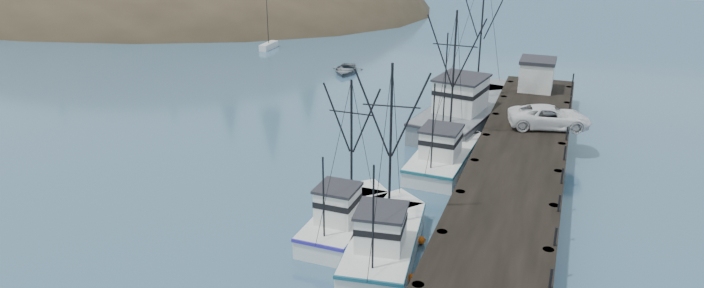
# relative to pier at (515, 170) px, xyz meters

# --- Properties ---
(ground) EXTENTS (400.00, 400.00, 0.00)m
(ground) POSITION_rel_pier_xyz_m (-14.00, -16.00, -1.69)
(ground) COLOR #32536F
(ground) RESTS_ON ground
(pier) EXTENTS (6.00, 44.00, 2.00)m
(pier) POSITION_rel_pier_xyz_m (0.00, 0.00, 0.00)
(pier) COLOR black
(pier) RESTS_ON ground
(headland) EXTENTS (134.80, 78.00, 51.00)m
(headland) POSITION_rel_pier_xyz_m (-88.95, 62.61, -6.24)
(headland) COLOR #382D1E
(headland) RESTS_ON ground
(moored_sailboats) EXTENTS (24.41, 18.83, 6.35)m
(moored_sailboats) POSITION_rel_pier_xyz_m (-45.58, 41.87, -1.36)
(moored_sailboats) COLOR white
(moored_sailboats) RESTS_ON ground
(trawler_near) EXTENTS (4.37, 10.35, 10.56)m
(trawler_near) POSITION_rel_pier_xyz_m (-5.67, -9.73, -0.87)
(trawler_near) COLOR white
(trawler_near) RESTS_ON ground
(trawler_mid) EXTENTS (3.21, 8.80, 9.08)m
(trawler_mid) POSITION_rel_pier_xyz_m (-8.48, -8.16, -0.87)
(trawler_mid) COLOR white
(trawler_mid) RESTS_ON ground
(trawler_far) EXTENTS (3.98, 10.89, 11.19)m
(trawler_far) POSITION_rel_pier_xyz_m (-5.16, 3.29, -0.87)
(trawler_far) COLOR white
(trawler_far) RESTS_ON ground
(work_vessel) EXTENTS (7.39, 16.59, 13.68)m
(work_vessel) POSITION_rel_pier_xyz_m (-5.11, 12.73, -0.46)
(work_vessel) COLOR slate
(work_vessel) RESTS_ON ground
(pier_shed) EXTENTS (3.00, 3.20, 2.80)m
(pier_shed) POSITION_rel_pier_xyz_m (-0.22, 18.00, 1.73)
(pier_shed) COLOR silver
(pier_shed) RESTS_ON pier
(pickup_truck) EXTENTS (6.41, 4.05, 1.65)m
(pickup_truck) POSITION_rel_pier_xyz_m (1.50, 8.06, 1.13)
(pickup_truck) COLOR white
(pickup_truck) RESTS_ON pier
(motorboat) EXTENTS (4.29, 5.42, 1.01)m
(motorboat) POSITION_rel_pier_xyz_m (-20.78, 24.93, -1.69)
(motorboat) COLOR slate
(motorboat) RESTS_ON ground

